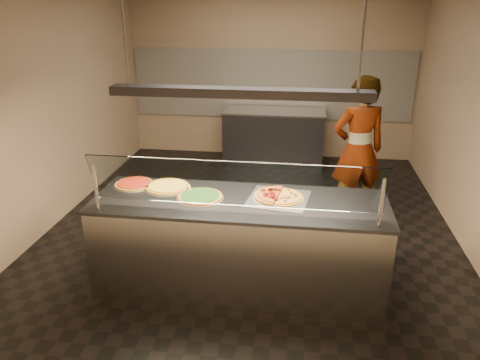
# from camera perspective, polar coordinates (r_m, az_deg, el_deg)

# --- Properties ---
(ground) EXTENTS (5.00, 6.00, 0.02)m
(ground) POSITION_cam_1_polar(r_m,az_deg,el_deg) (5.97, 1.30, -5.84)
(ground) COLOR black
(ground) RESTS_ON ground
(wall_back) EXTENTS (5.00, 0.02, 3.00)m
(wall_back) POSITION_cam_1_polar(r_m,az_deg,el_deg) (8.40, 3.85, 12.96)
(wall_back) COLOR tan
(wall_back) RESTS_ON ground
(wall_front) EXTENTS (5.00, 0.02, 3.00)m
(wall_front) POSITION_cam_1_polar(r_m,az_deg,el_deg) (2.65, -6.09, -6.21)
(wall_front) COLOR tan
(wall_front) RESTS_ON ground
(wall_left) EXTENTS (0.02, 6.00, 3.00)m
(wall_left) POSITION_cam_1_polar(r_m,az_deg,el_deg) (6.25, -22.36, 8.51)
(wall_left) COLOR tan
(wall_left) RESTS_ON ground
(tile_band) EXTENTS (4.90, 0.02, 1.20)m
(tile_band) POSITION_cam_1_polar(r_m,az_deg,el_deg) (8.40, 3.80, 11.58)
(tile_band) COLOR silver
(tile_band) RESTS_ON wall_back
(serving_counter) EXTENTS (2.80, 0.94, 0.93)m
(serving_counter) POSITION_cam_1_polar(r_m,az_deg,el_deg) (4.64, -0.04, -7.73)
(serving_counter) COLOR #B7B7BC
(serving_counter) RESTS_ON ground
(sneeze_guard) EXTENTS (2.56, 0.18, 0.54)m
(sneeze_guard) POSITION_cam_1_polar(r_m,az_deg,el_deg) (4.00, -0.73, -0.56)
(sneeze_guard) COLOR #B7B7BC
(sneeze_guard) RESTS_ON serving_counter
(perforated_tray) EXTENTS (0.63, 0.63, 0.01)m
(perforated_tray) POSITION_cam_1_polar(r_m,az_deg,el_deg) (4.47, 4.68, -2.21)
(perforated_tray) COLOR silver
(perforated_tray) RESTS_ON serving_counter
(half_pizza_pepperoni) EXTENTS (0.29, 0.48, 0.05)m
(half_pizza_pepperoni) POSITION_cam_1_polar(r_m,az_deg,el_deg) (4.47, 3.29, -1.81)
(half_pizza_pepperoni) COLOR #965E1F
(half_pizza_pepperoni) RESTS_ON perforated_tray
(half_pizza_sausage) EXTENTS (0.29, 0.48, 0.04)m
(half_pizza_sausage) POSITION_cam_1_polar(r_m,az_deg,el_deg) (4.46, 6.15, -2.05)
(half_pizza_sausage) COLOR #965E1F
(half_pizza_sausage) RESTS_ON perforated_tray
(pizza_spinach) EXTENTS (0.45, 0.45, 0.03)m
(pizza_spinach) POSITION_cam_1_polar(r_m,az_deg,el_deg) (4.49, -4.88, -1.99)
(pizza_spinach) COLOR silver
(pizza_spinach) RESTS_ON serving_counter
(pizza_cheese) EXTENTS (0.46, 0.46, 0.03)m
(pizza_cheese) POSITION_cam_1_polar(r_m,az_deg,el_deg) (4.77, -8.85, -0.75)
(pizza_cheese) COLOR silver
(pizza_cheese) RESTS_ON serving_counter
(pizza_tomato) EXTENTS (0.41, 0.41, 0.03)m
(pizza_tomato) POSITION_cam_1_polar(r_m,az_deg,el_deg) (4.91, -12.77, -0.42)
(pizza_tomato) COLOR silver
(pizza_tomato) RESTS_ON serving_counter
(pizza_spatula) EXTENTS (0.24, 0.22, 0.02)m
(pizza_spatula) POSITION_cam_1_polar(r_m,az_deg,el_deg) (4.63, -5.63, -1.11)
(pizza_spatula) COLOR #B7B7BC
(pizza_spatula) RESTS_ON pizza_spinach
(prep_table) EXTENTS (1.73, 0.74, 0.93)m
(prep_table) POSITION_cam_1_polar(r_m,az_deg,el_deg) (8.16, 4.11, 5.27)
(prep_table) COLOR #39393F
(prep_table) RESTS_ON ground
(worker) EXTENTS (0.78, 0.63, 1.87)m
(worker) POSITION_cam_1_polar(r_m,az_deg,el_deg) (6.05, 14.21, 3.54)
(worker) COLOR #3A3445
(worker) RESTS_ON ground
(heat_lamp_housing) EXTENTS (2.30, 0.18, 0.08)m
(heat_lamp_housing) POSITION_cam_1_polar(r_m,az_deg,el_deg) (4.12, -0.05, 10.60)
(heat_lamp_housing) COLOR #39393F
(heat_lamp_housing) RESTS_ON ceiling
(lamp_rod_left) EXTENTS (0.02, 0.02, 1.01)m
(lamp_rod_left) POSITION_cam_1_polar(r_m,az_deg,el_deg) (4.31, -14.01, 17.78)
(lamp_rod_left) COLOR #B7B7BC
(lamp_rod_left) RESTS_ON ceiling
(lamp_rod_right) EXTENTS (0.02, 0.02, 1.01)m
(lamp_rod_right) POSITION_cam_1_polar(r_m,az_deg,el_deg) (4.04, 14.83, 17.51)
(lamp_rod_right) COLOR #B7B7BC
(lamp_rod_right) RESTS_ON ceiling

